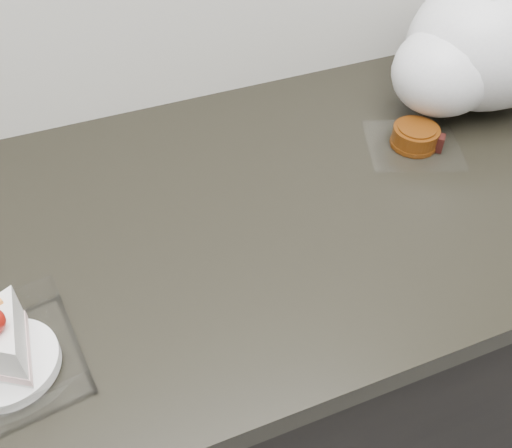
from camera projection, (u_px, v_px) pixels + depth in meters
counter at (220, 378)px, 1.14m from camera, size 2.04×0.64×0.90m
cake_tray at (3, 354)px, 0.63m from camera, size 0.17×0.17×0.12m
mooncake_wrap at (416, 138)px, 0.94m from camera, size 0.19×0.19×0.04m
plastic_bag at (485, 44)px, 0.96m from camera, size 0.41×0.34×0.29m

